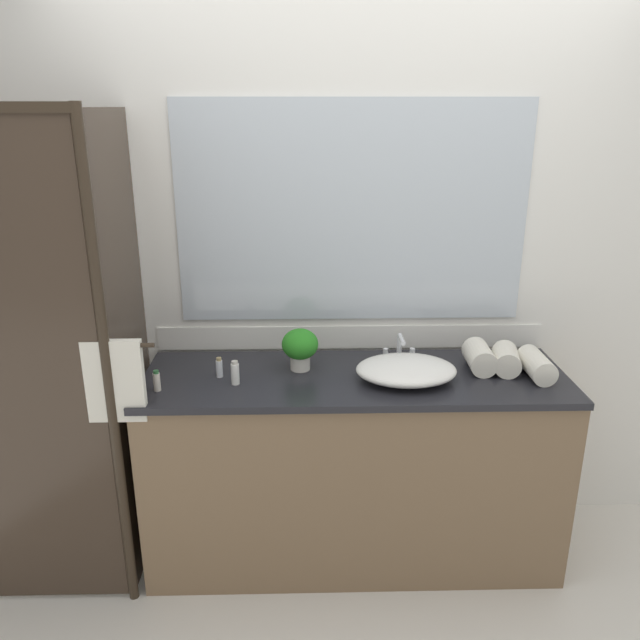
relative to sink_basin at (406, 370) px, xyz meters
name	(u,v)px	position (x,y,z in m)	size (l,w,h in m)	color
ground_plane	(352,550)	(-0.21, 0.05, -0.94)	(8.00, 8.00, 0.00)	silver
wall_back_with_mirror	(351,263)	(-0.21, 0.39, 0.36)	(4.40, 0.06, 2.60)	silver
vanity_cabinet	(353,466)	(-0.21, 0.06, -0.49)	(1.80, 0.58, 0.90)	brown
shower_enclosure	(29,368)	(-1.48, -0.14, 0.08)	(1.20, 0.59, 2.00)	#2D2319
sink_basin	(406,370)	(0.00, 0.00, 0.00)	(0.42, 0.32, 0.09)	white
faucet	(399,352)	(0.00, 0.20, 0.00)	(0.17, 0.13, 0.13)	silver
potted_plant	(300,346)	(-0.44, 0.12, 0.06)	(0.16, 0.16, 0.18)	beige
amenity_bottle_body_wash	(235,373)	(-0.71, -0.03, 0.00)	(0.03, 0.03, 0.10)	white
amenity_bottle_conditioner	(219,368)	(-0.78, 0.04, 0.00)	(0.03, 0.03, 0.09)	silver
amenity_bottle_lotion	(157,381)	(-1.02, -0.08, 0.00)	(0.03, 0.03, 0.09)	silver
rolled_towel_near_edge	(536,365)	(0.55, 0.02, 0.01)	(0.10, 0.10, 0.22)	silver
rolled_towel_middle	(506,359)	(0.44, 0.08, 0.01)	(0.11, 0.11, 0.18)	silver
rolled_towel_far_edge	(479,357)	(0.33, 0.10, 0.01)	(0.12, 0.12, 0.20)	silver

